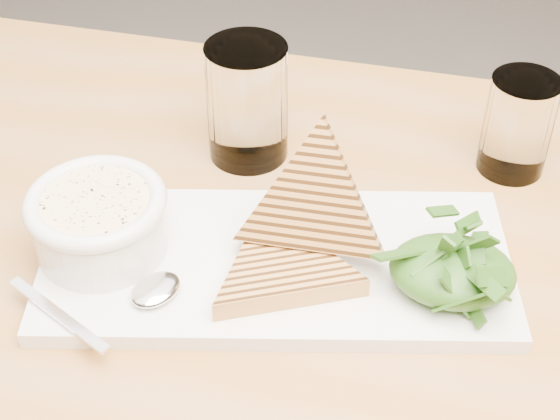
% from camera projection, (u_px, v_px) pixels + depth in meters
% --- Properties ---
extents(table_top, '(1.25, 0.88, 0.04)m').
position_uv_depth(table_top, '(250.00, 334.00, 0.69)').
color(table_top, '#9E6D3F').
rests_on(table_top, ground).
extents(platter, '(0.41, 0.23, 0.02)m').
position_uv_depth(platter, '(276.00, 264.00, 0.71)').
color(platter, white).
rests_on(platter, table_top).
extents(soup_bowl, '(0.11, 0.11, 0.04)m').
position_uv_depth(soup_bowl, '(100.00, 228.00, 0.70)').
color(soup_bowl, white).
rests_on(soup_bowl, platter).
extents(soup, '(0.09, 0.09, 0.01)m').
position_uv_depth(soup, '(96.00, 204.00, 0.68)').
color(soup, beige).
rests_on(soup, soup_bowl).
extents(bowl_rim, '(0.12, 0.12, 0.01)m').
position_uv_depth(bowl_rim, '(95.00, 202.00, 0.68)').
color(bowl_rim, white).
rests_on(bowl_rim, soup_bowl).
extents(sandwich_flat, '(0.19, 0.19, 0.02)m').
position_uv_depth(sandwich_flat, '(282.00, 269.00, 0.68)').
color(sandwich_flat, '#B47A3D').
rests_on(sandwich_flat, platter).
extents(sandwich_lean, '(0.15, 0.15, 0.16)m').
position_uv_depth(sandwich_lean, '(314.00, 205.00, 0.68)').
color(sandwich_lean, '#B47A3D').
rests_on(sandwich_lean, sandwich_flat).
extents(salad_base, '(0.10, 0.08, 0.04)m').
position_uv_depth(salad_base, '(452.00, 271.00, 0.67)').
color(salad_base, '#0E380D').
rests_on(salad_base, platter).
extents(arugula_pile, '(0.11, 0.10, 0.05)m').
position_uv_depth(arugula_pile, '(454.00, 264.00, 0.66)').
color(arugula_pile, '#3E6820').
rests_on(arugula_pile, platter).
extents(spoon_bowl, '(0.05, 0.05, 0.01)m').
position_uv_depth(spoon_bowl, '(156.00, 290.00, 0.67)').
color(spoon_bowl, silver).
rests_on(spoon_bowl, platter).
extents(spoon_handle, '(0.10, 0.06, 0.00)m').
position_uv_depth(spoon_handle, '(58.00, 314.00, 0.65)').
color(spoon_handle, silver).
rests_on(spoon_handle, platter).
extents(glass_near, '(0.08, 0.08, 0.12)m').
position_uv_depth(glass_near, '(247.00, 102.00, 0.80)').
color(glass_near, white).
rests_on(glass_near, table_top).
extents(glass_far, '(0.06, 0.06, 0.10)m').
position_uv_depth(glass_far, '(518.00, 125.00, 0.79)').
color(glass_far, white).
rests_on(glass_far, table_top).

